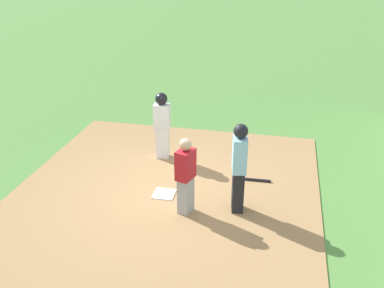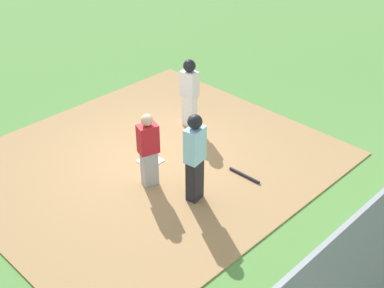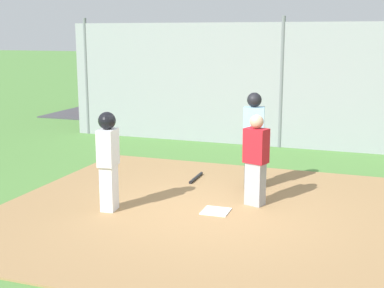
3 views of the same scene
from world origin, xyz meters
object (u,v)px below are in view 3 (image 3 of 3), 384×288
object	(u,v)px
home_plate	(216,211)
parked_car_green	(224,99)
umpire	(253,138)
runner	(108,155)
baseball_bat	(196,178)
parked_car_red	(145,96)
catcher	(256,159)

from	to	relation	value
home_plate	parked_car_green	bearing A→B (deg)	-74.22
umpire	runner	bearing A→B (deg)	-53.42
baseball_bat	parked_car_green	bearing A→B (deg)	11.11
home_plate	parked_car_red	world-z (taller)	parked_car_red
umpire	parked_car_red	bearing A→B (deg)	-154.35
catcher	umpire	world-z (taller)	umpire
umpire	baseball_bat	xyz separation A→B (m)	(1.22, -0.23, -0.94)
umpire	runner	size ratio (longest dim) A/B	1.10
catcher	baseball_bat	world-z (taller)	catcher
runner	baseball_bat	xyz separation A→B (m)	(-0.72, -2.30, -0.92)
parked_car_green	catcher	bearing A→B (deg)	-69.14
runner	parked_car_green	xyz separation A→B (m)	(1.22, -10.83, -0.36)
umpire	baseball_bat	bearing A→B (deg)	-110.86
home_plate	baseball_bat	size ratio (longest dim) A/B	0.58
catcher	runner	size ratio (longest dim) A/B	0.95
umpire	catcher	bearing A→B (deg)	5.61
catcher	parked_car_green	bearing A→B (deg)	-143.01
catcher	parked_car_red	distance (m)	11.49
home_plate	umpire	size ratio (longest dim) A/B	0.24
catcher	umpire	xyz separation A→B (m)	(0.28, -0.97, 0.16)
home_plate	baseball_bat	xyz separation A→B (m)	(0.98, -1.79, 0.02)
runner	home_plate	bearing A→B (deg)	9.90
home_plate	parked_car_red	distance (m)	11.73
home_plate	runner	bearing A→B (deg)	16.62
baseball_bat	catcher	bearing A→B (deg)	-130.47
baseball_bat	parked_car_green	xyz separation A→B (m)	(1.94, -8.54, 0.55)
home_plate	umpire	xyz separation A→B (m)	(-0.24, -1.56, 0.96)
baseball_bat	parked_car_green	world-z (taller)	parked_car_green
runner	baseball_bat	bearing A→B (deg)	65.86
home_plate	runner	world-z (taller)	runner
parked_car_red	home_plate	bearing A→B (deg)	-51.53
catcher	runner	xyz separation A→B (m)	(2.22, 1.10, 0.14)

